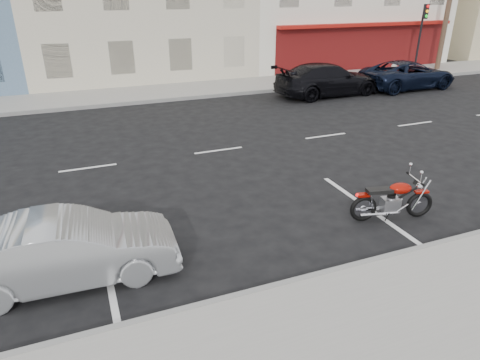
% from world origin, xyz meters
% --- Properties ---
extents(ground, '(120.00, 120.00, 0.00)m').
position_xyz_m(ground, '(0.00, 0.00, 0.00)').
color(ground, black).
rests_on(ground, ground).
extents(sidewalk_far, '(80.00, 3.40, 0.15)m').
position_xyz_m(sidewalk_far, '(-5.00, 8.70, 0.07)').
color(sidewalk_far, gray).
rests_on(sidewalk_far, ground).
extents(curb_near, '(80.00, 0.12, 0.16)m').
position_xyz_m(curb_near, '(-5.00, -7.00, 0.08)').
color(curb_near, gray).
rests_on(curb_near, ground).
extents(curb_far, '(80.00, 0.12, 0.16)m').
position_xyz_m(curb_far, '(-5.00, 7.00, 0.08)').
color(curb_far, gray).
rests_on(curb_far, ground).
extents(traffic_light, '(0.26, 0.30, 3.80)m').
position_xyz_m(traffic_light, '(13.50, 8.33, 2.56)').
color(traffic_light, black).
rests_on(traffic_light, sidewalk_far).
extents(fire_hydrant, '(0.20, 0.20, 0.72)m').
position_xyz_m(fire_hydrant, '(12.00, 8.50, 0.53)').
color(fire_hydrant, beige).
rests_on(fire_hydrant, sidewalk_far).
extents(motorcycle, '(1.91, 0.76, 0.97)m').
position_xyz_m(motorcycle, '(0.81, -5.80, 0.44)').
color(motorcycle, black).
rests_on(motorcycle, ground).
extents(sedan_silver, '(3.79, 1.48, 1.23)m').
position_xyz_m(sedan_silver, '(-6.58, -5.34, 0.62)').
color(sedan_silver, '#9EA1A5').
rests_on(sedan_silver, ground).
extents(suv_far, '(5.12, 2.47, 1.41)m').
position_xyz_m(suv_far, '(10.13, 5.24, 0.70)').
color(suv_far, black).
rests_on(suv_far, ground).
extents(car_far, '(5.37, 2.40, 1.53)m').
position_xyz_m(car_far, '(5.41, 5.40, 0.77)').
color(car_far, black).
rests_on(car_far, ground).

